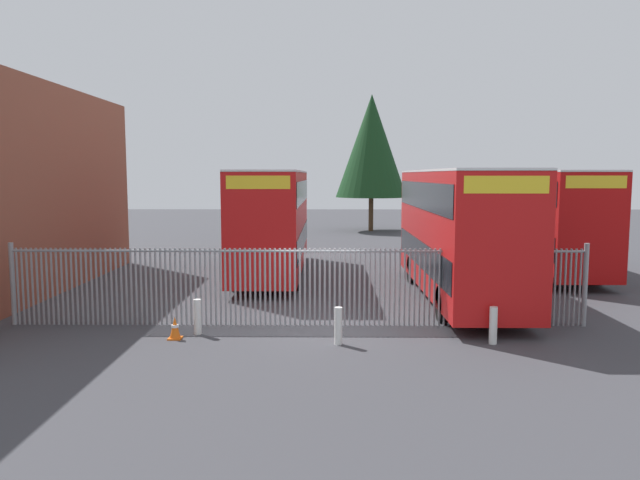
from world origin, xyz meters
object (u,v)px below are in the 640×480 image
bollard_near_left (198,317)px  traffic_cone_by_gate (175,328)px  bollard_near_right (493,325)px  double_decker_bus_near_gate (458,229)px  bollard_center_front (338,326)px  double_decker_bus_behind_fence_right (540,216)px  double_decker_bus_behind_fence_left (273,218)px

bollard_near_left → traffic_cone_by_gate: size_ratio=1.61×
bollard_near_right → traffic_cone_by_gate: 8.14m
double_decker_bus_near_gate → bollard_near_right: size_ratio=11.38×
bollard_near_left → bollard_center_front: 3.85m
double_decker_bus_behind_fence_right → bollard_center_front: size_ratio=11.38×
bollard_near_left → traffic_cone_by_gate: 0.70m
double_decker_bus_behind_fence_left → traffic_cone_by_gate: 10.41m
double_decker_bus_behind_fence_left → traffic_cone_by_gate: bearing=-99.5°
double_decker_bus_behind_fence_left → traffic_cone_by_gate: size_ratio=18.32×
double_decker_bus_behind_fence_left → traffic_cone_by_gate: (-1.67, -10.05, -2.13)m
bollard_center_front → traffic_cone_by_gate: (-4.23, 0.46, -0.19)m
double_decker_bus_near_gate → bollard_center_front: double_decker_bus_near_gate is taller
double_decker_bus_behind_fence_right → bollard_center_front: 15.02m
double_decker_bus_behind_fence_left → double_decker_bus_behind_fence_right: size_ratio=1.00×
traffic_cone_by_gate → double_decker_bus_behind_fence_right: bearing=40.3°
double_decker_bus_behind_fence_left → bollard_near_left: double_decker_bus_behind_fence_left is taller
bollard_center_front → traffic_cone_by_gate: 4.26m
double_decker_bus_near_gate → double_decker_bus_behind_fence_right: 7.81m
double_decker_bus_behind_fence_right → bollard_near_left: (-12.85, -10.85, -1.95)m
bollard_near_right → double_decker_bus_behind_fence_left: bearing=121.8°
double_decker_bus_behind_fence_left → double_decker_bus_behind_fence_right: bearing=6.2°
double_decker_bus_behind_fence_left → bollard_near_right: bearing=-58.2°
double_decker_bus_behind_fence_right → bollard_near_left: bearing=-139.8°
double_decker_bus_near_gate → traffic_cone_by_gate: 10.15m
double_decker_bus_near_gate → bollard_near_right: 5.96m
double_decker_bus_behind_fence_left → bollard_near_right: size_ratio=11.38×
double_decker_bus_near_gate → bollard_center_front: 7.35m
double_decker_bus_behind_fence_right → bollard_near_right: 12.94m
bollard_near_left → double_decker_bus_behind_fence_right: bearing=40.2°
bollard_near_left → bollard_near_right: size_ratio=1.00×
bollard_near_right → traffic_cone_by_gate: bollard_near_right is taller
bollard_near_left → double_decker_bus_behind_fence_left: bearing=83.0°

